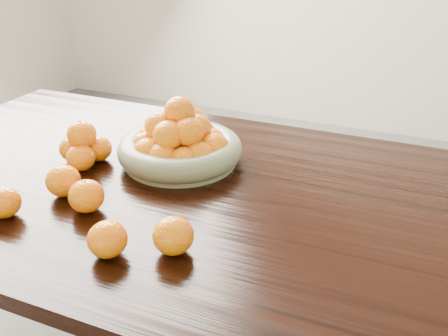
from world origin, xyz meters
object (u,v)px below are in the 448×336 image
at_px(fruit_bowl, 180,144).
at_px(loose_orange_0, 86,196).
at_px(dining_table, 219,222).
at_px(orange_pyramid, 83,147).

relative_size(fruit_bowl, loose_orange_0, 4.17).
relative_size(dining_table, fruit_bowl, 5.81).
distance_m(dining_table, fruit_bowl, 0.25).
xyz_separation_m(fruit_bowl, orange_pyramid, (-0.24, -0.11, -0.01)).
bearing_deg(orange_pyramid, loose_orange_0, -51.69).
relative_size(dining_table, orange_pyramid, 13.77).
bearing_deg(fruit_bowl, loose_orange_0, -103.78).
bearing_deg(loose_orange_0, dining_table, 39.29).
height_order(dining_table, orange_pyramid, orange_pyramid).
relative_size(dining_table, loose_orange_0, 24.24).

